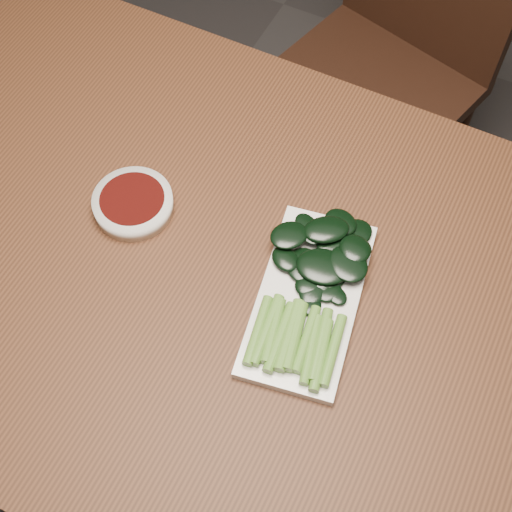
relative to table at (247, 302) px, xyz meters
The scene contains 6 objects.
ground 0.68m from the table, ahead, with size 6.00×6.00×0.00m, color #322F2F.
table is the anchor object (origin of this frame).
chair_far 0.79m from the table, 93.20° to the left, with size 0.50×0.50×0.89m.
sauce_bowl 0.22m from the table, behind, with size 0.12×0.12×0.03m.
serving_plate 0.12m from the table, ahead, with size 0.18×0.29×0.01m.
gai_lan 0.13m from the table, 11.72° to the left, with size 0.17×0.28×0.03m.
Camera 1 is at (0.22, -0.41, 1.61)m, focal length 50.00 mm.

